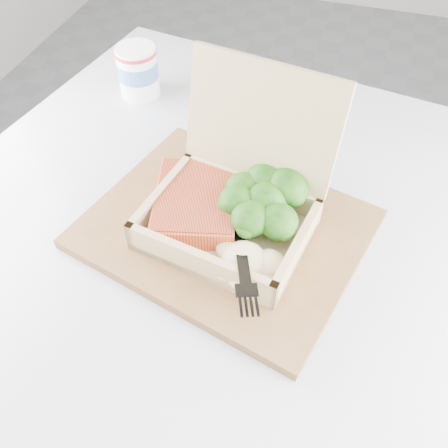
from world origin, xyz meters
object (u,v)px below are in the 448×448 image
(serving_tray, at_px, (225,229))
(paper_cup, at_px, (138,70))
(takeout_container, at_px, (238,193))
(cafe_table, at_px, (230,314))

(serving_tray, height_order, paper_cup, paper_cup)
(takeout_container, bearing_deg, cafe_table, -83.38)
(cafe_table, xyz_separation_m, paper_cup, (-0.25, 0.27, 0.24))
(cafe_table, xyz_separation_m, serving_tray, (-0.01, 0.01, 0.20))
(paper_cup, bearing_deg, takeout_container, -44.92)
(serving_tray, bearing_deg, paper_cup, 131.81)
(cafe_table, relative_size, serving_tray, 2.86)
(cafe_table, distance_m, paper_cup, 0.44)
(serving_tray, bearing_deg, cafe_table, -24.94)
(takeout_container, relative_size, paper_cup, 2.63)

